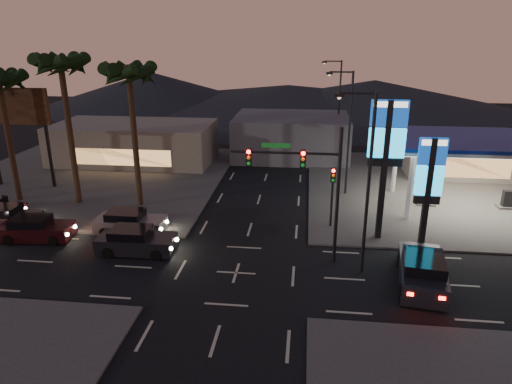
# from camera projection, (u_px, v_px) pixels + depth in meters

# --- Properties ---
(ground) EXTENTS (140.00, 140.00, 0.00)m
(ground) POSITION_uv_depth(u_px,v_px,m) (236.00, 273.00, 25.58)
(ground) COLOR black
(ground) RESTS_ON ground
(corner_lot_ne) EXTENTS (24.00, 24.00, 0.12)m
(corner_lot_ne) POSITION_uv_depth(u_px,v_px,m) (450.00, 190.00, 38.85)
(corner_lot_ne) COLOR #47443F
(corner_lot_ne) RESTS_ON ground
(corner_lot_nw) EXTENTS (24.00, 24.00, 0.12)m
(corner_lot_nw) POSITION_uv_depth(u_px,v_px,m) (92.00, 177.00, 42.27)
(corner_lot_nw) COLOR #47443F
(corner_lot_nw) RESTS_ON ground
(gas_station) EXTENTS (12.20, 8.20, 5.47)m
(gas_station) POSITION_uv_depth(u_px,v_px,m) (476.00, 143.00, 33.44)
(gas_station) COLOR silver
(gas_station) RESTS_ON ground
(convenience_store) EXTENTS (10.00, 6.00, 4.00)m
(convenience_store) POSITION_uv_depth(u_px,v_px,m) (460.00, 154.00, 42.69)
(convenience_store) COLOR #726B5B
(convenience_store) RESTS_ON ground
(pylon_sign_tall) EXTENTS (2.20, 0.35, 9.00)m
(pylon_sign_tall) POSITION_uv_depth(u_px,v_px,m) (387.00, 143.00, 27.71)
(pylon_sign_tall) COLOR black
(pylon_sign_tall) RESTS_ON ground
(pylon_sign_short) EXTENTS (1.60, 0.35, 7.00)m
(pylon_sign_short) POSITION_uv_depth(u_px,v_px,m) (429.00, 177.00, 27.08)
(pylon_sign_short) COLOR black
(pylon_sign_short) RESTS_ON ground
(traffic_signal_mast) EXTENTS (6.10, 0.39, 8.00)m
(traffic_signal_mast) POSITION_uv_depth(u_px,v_px,m) (307.00, 176.00, 25.31)
(traffic_signal_mast) COLOR black
(traffic_signal_mast) RESTS_ON ground
(pedestal_signal) EXTENTS (0.32, 0.39, 4.30)m
(pedestal_signal) POSITION_uv_depth(u_px,v_px,m) (333.00, 187.00, 30.57)
(pedestal_signal) COLOR black
(pedestal_signal) RESTS_ON ground
(streetlight_near) EXTENTS (2.14, 0.25, 10.00)m
(streetlight_near) POSITION_uv_depth(u_px,v_px,m) (365.00, 174.00, 23.90)
(streetlight_near) COLOR black
(streetlight_near) RESTS_ON ground
(streetlight_mid) EXTENTS (2.14, 0.25, 10.00)m
(streetlight_mid) POSITION_uv_depth(u_px,v_px,m) (347.00, 126.00, 36.09)
(streetlight_mid) COLOR black
(streetlight_mid) RESTS_ON ground
(streetlight_far) EXTENTS (2.14, 0.25, 10.00)m
(streetlight_far) POSITION_uv_depth(u_px,v_px,m) (337.00, 101.00, 49.22)
(streetlight_far) COLOR black
(streetlight_far) RESTS_ON ground
(palm_a) EXTENTS (4.41, 4.41, 10.86)m
(palm_a) POSITION_uv_depth(u_px,v_px,m) (130.00, 82.00, 32.33)
(palm_a) COLOR black
(palm_a) RESTS_ON ground
(palm_b) EXTENTS (4.41, 4.41, 11.46)m
(palm_b) POSITION_uv_depth(u_px,v_px,m) (62.00, 74.00, 32.68)
(palm_b) COLOR black
(palm_b) RESTS_ON ground
(palm_c) EXTENTS (4.41, 4.41, 10.26)m
(palm_c) POSITION_uv_depth(u_px,v_px,m) (0.00, 88.00, 33.58)
(palm_c) COLOR black
(palm_c) RESTS_ON ground
(billboard) EXTENTS (6.00, 0.30, 8.50)m
(billboard) POSITION_uv_depth(u_px,v_px,m) (15.00, 114.00, 37.86)
(billboard) COLOR black
(billboard) RESTS_ON ground
(building_far_west) EXTENTS (16.00, 8.00, 4.00)m
(building_far_west) POSITION_uv_depth(u_px,v_px,m) (135.00, 143.00, 47.04)
(building_far_west) COLOR #726B5B
(building_far_west) RESTS_ON ground
(building_far_mid) EXTENTS (12.00, 9.00, 4.40)m
(building_far_mid) POSITION_uv_depth(u_px,v_px,m) (291.00, 136.00, 49.02)
(building_far_mid) COLOR #4C4C51
(building_far_mid) RESTS_ON ground
(hill_left) EXTENTS (40.00, 40.00, 6.00)m
(hill_left) POSITION_uv_depth(u_px,v_px,m) (152.00, 89.00, 83.52)
(hill_left) COLOR black
(hill_left) RESTS_ON ground
(hill_right) EXTENTS (50.00, 50.00, 5.00)m
(hill_right) POSITION_uv_depth(u_px,v_px,m) (374.00, 95.00, 79.41)
(hill_right) COLOR black
(hill_right) RESTS_ON ground
(hill_center) EXTENTS (60.00, 60.00, 4.00)m
(hill_center) POSITION_uv_depth(u_px,v_px,m) (288.00, 96.00, 81.18)
(hill_center) COLOR black
(hill_center) RESTS_ON ground
(car_lane_a_front) EXTENTS (4.82, 2.09, 1.56)m
(car_lane_a_front) POSITION_uv_depth(u_px,v_px,m) (135.00, 241.00, 27.79)
(car_lane_a_front) COLOR black
(car_lane_a_front) RESTS_ON ground
(car_lane_a_mid) EXTENTS (4.79, 2.30, 1.52)m
(car_lane_a_mid) POSITION_uv_depth(u_px,v_px,m) (35.00, 229.00, 29.53)
(car_lane_a_mid) COLOR black
(car_lane_a_mid) RESTS_ON ground
(car_lane_b_front) EXTENTS (4.76, 2.06, 1.54)m
(car_lane_b_front) POSITION_uv_depth(u_px,v_px,m) (130.00, 223.00, 30.53)
(car_lane_b_front) COLOR slate
(car_lane_b_front) RESTS_ON ground
(car_lane_b_mid) EXTENTS (4.69, 2.11, 1.50)m
(car_lane_b_mid) POSITION_uv_depth(u_px,v_px,m) (5.00, 218.00, 31.37)
(car_lane_b_mid) COLOR black
(car_lane_b_mid) RESTS_ON ground
(suv_station) EXTENTS (2.96, 5.56, 1.77)m
(suv_station) POSITION_uv_depth(u_px,v_px,m) (422.00, 271.00, 24.12)
(suv_station) COLOR black
(suv_station) RESTS_ON ground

